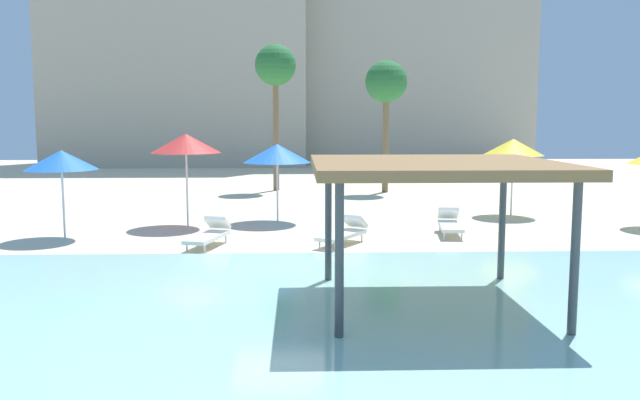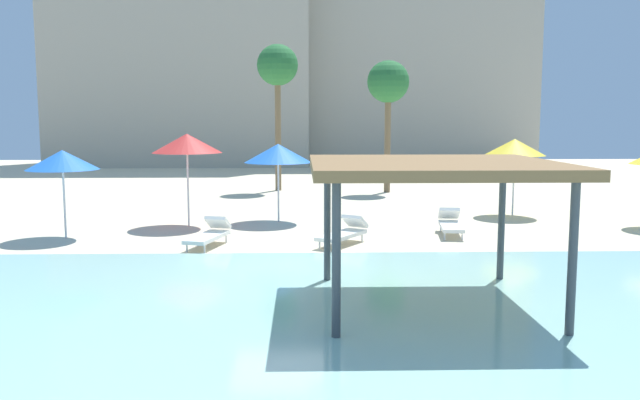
# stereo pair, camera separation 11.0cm
# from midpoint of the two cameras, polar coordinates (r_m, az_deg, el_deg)

# --- Properties ---
(ground_plane) EXTENTS (80.00, 80.00, 0.00)m
(ground_plane) POSITION_cam_midpoint_polar(r_m,az_deg,el_deg) (14.99, -3.01, -5.89)
(ground_plane) COLOR beige
(lagoon_water) EXTENTS (44.00, 13.50, 0.04)m
(lagoon_water) POSITION_cam_midpoint_polar(r_m,az_deg,el_deg) (9.93, -3.59, -12.55)
(lagoon_water) COLOR #99D1C6
(lagoon_water) RESTS_ON ground
(shade_pavilion) EXTENTS (4.30, 4.30, 2.61)m
(shade_pavilion) POSITION_cam_midpoint_polar(r_m,az_deg,el_deg) (11.80, 9.64, 2.56)
(shade_pavilion) COLOR #42474C
(shade_pavilion) RESTS_ON ground
(beach_umbrella_blue_1) EXTENTS (2.20, 2.20, 2.55)m
(beach_umbrella_blue_1) POSITION_cam_midpoint_polar(r_m,az_deg,el_deg) (21.42, -3.87, 4.05)
(beach_umbrella_blue_1) COLOR silver
(beach_umbrella_blue_1) RESTS_ON ground
(beach_umbrella_yellow_2) EXTENTS (2.08, 2.08, 2.67)m
(beach_umbrella_yellow_2) POSITION_cam_midpoint_polar(r_m,az_deg,el_deg) (23.78, 16.22, 4.40)
(beach_umbrella_yellow_2) COLOR silver
(beach_umbrella_yellow_2) RESTS_ON ground
(beach_umbrella_blue_4) EXTENTS (1.99, 1.99, 2.48)m
(beach_umbrella_blue_4) POSITION_cam_midpoint_polar(r_m,az_deg,el_deg) (19.76, -21.59, 3.22)
(beach_umbrella_blue_4) COLOR silver
(beach_umbrella_blue_4) RESTS_ON ground
(beach_umbrella_red_5) EXTENTS (2.17, 2.17, 2.89)m
(beach_umbrella_red_5) POSITION_cam_midpoint_polar(r_m,az_deg,el_deg) (20.98, -11.65, 4.81)
(beach_umbrella_red_5) COLOR silver
(beach_umbrella_red_5) RESTS_ON ground
(lounge_chair_2) EXTENTS (0.84, 1.96, 0.74)m
(lounge_chair_2) POSITION_cam_midpoint_polar(r_m,az_deg,el_deg) (19.56, 11.00, -1.98)
(lounge_chair_2) COLOR white
(lounge_chair_2) RESTS_ON ground
(lounge_chair_3) EXTENTS (1.08, 1.99, 0.74)m
(lounge_chair_3) POSITION_cam_midpoint_polar(r_m,az_deg,el_deg) (17.68, -9.70, -2.90)
(lounge_chair_3) COLOR white
(lounge_chair_3) RESTS_ON ground
(lounge_chair_4) EXTENTS (1.54, 1.92, 0.74)m
(lounge_chair_4) POSITION_cam_midpoint_polar(r_m,az_deg,el_deg) (17.72, 1.94, -2.78)
(lounge_chair_4) COLOR white
(lounge_chair_4) RESTS_ON ground
(palm_tree_0) EXTENTS (1.90, 1.90, 5.96)m
(palm_tree_0) POSITION_cam_midpoint_polar(r_m,az_deg,el_deg) (30.30, 5.63, 9.88)
(palm_tree_0) COLOR brown
(palm_tree_0) RESTS_ON ground
(palm_tree_1) EXTENTS (1.90, 1.90, 6.77)m
(palm_tree_1) POSITION_cam_midpoint_polar(r_m,az_deg,el_deg) (31.08, -3.97, 11.23)
(palm_tree_1) COLOR brown
(palm_tree_1) RESTS_ON ground
(hotel_block_0) EXTENTS (18.22, 9.09, 18.61)m
(hotel_block_0) POSITION_cam_midpoint_polar(r_m,az_deg,el_deg) (50.92, -11.98, 13.59)
(hotel_block_0) COLOR #B2A893
(hotel_block_0) RESTS_ON ground
(hotel_block_1) EXTENTS (21.03, 8.39, 19.45)m
(hotel_block_1) POSITION_cam_midpoint_polar(r_m,az_deg,el_deg) (52.91, 5.71, 13.91)
(hotel_block_1) COLOR #B2A893
(hotel_block_1) RESTS_ON ground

